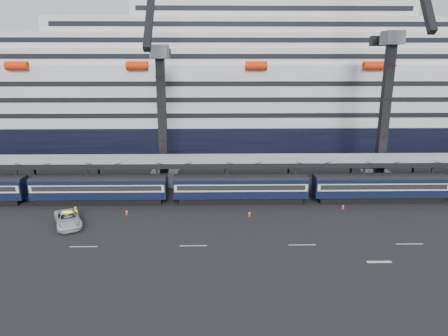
{
  "coord_description": "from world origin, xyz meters",
  "views": [
    {
      "loc": [
        -11.37,
        -44.15,
        19.62
      ],
      "look_at": [
        -10.37,
        10.0,
        5.09
      ],
      "focal_mm": 32.0,
      "sensor_mm": 36.0,
      "label": 1
    }
  ],
  "objects": [
    {
      "name": "ground",
      "position": [
        0.0,
        0.0,
        0.0
      ],
      "size": [
        260.0,
        260.0,
        0.0
      ],
      "primitive_type": "plane",
      "color": "black",
      "rests_on": "ground"
    },
    {
      "name": "lane_markings",
      "position": [
        8.15,
        -5.23,
        0.01
      ],
      "size": [
        111.0,
        4.27,
        0.02
      ],
      "color": "beige",
      "rests_on": "ground"
    },
    {
      "name": "train",
      "position": [
        -4.65,
        10.0,
        2.2
      ],
      "size": [
        133.05,
        3.0,
        4.05
      ],
      "color": "black",
      "rests_on": "ground"
    },
    {
      "name": "canopy",
      "position": [
        0.0,
        14.0,
        5.25
      ],
      "size": [
        130.0,
        6.25,
        5.53
      ],
      "color": "gray",
      "rests_on": "ground"
    },
    {
      "name": "cruise_ship",
      "position": [
        -1.08,
        45.99,
        12.34
      ],
      "size": [
        214.09,
        28.84,
        34.0
      ],
      "color": "black",
      "rests_on": "ground"
    },
    {
      "name": "crane_dark_near",
      "position": [
        -20.0,
        18.59,
        11.93
      ],
      "size": [
        4.5,
        17.75,
        35.08
      ],
      "color": "#4E5056",
      "rests_on": "ground"
    },
    {
      "name": "crane_dark_mid",
      "position": [
        15.0,
        17.59,
        13.36
      ],
      "size": [
        4.5,
        18.24,
        39.64
      ],
      "color": "#4E5056",
      "rests_on": "ground"
    },
    {
      "name": "pickup_truck",
      "position": [
        -29.73,
        1.88,
        0.85
      ],
      "size": [
        5.2,
        6.77,
        1.71
      ],
      "primitive_type": "imported",
      "rotation": [
        0.0,
        0.0,
        0.45
      ],
      "color": "#B9BBC1",
      "rests_on": "ground"
    },
    {
      "name": "worker",
      "position": [
        -29.24,
        3.41,
        0.96
      ],
      "size": [
        0.76,
        0.55,
        1.93
      ],
      "primitive_type": "imported",
      "rotation": [
        0.0,
        0.0,
        3.0
      ],
      "color": "#BDE80C",
      "rests_on": "ground"
    },
    {
      "name": "traffic_cone_b",
      "position": [
        -23.32,
        5.39,
        0.38
      ],
      "size": [
        0.38,
        0.38,
        0.76
      ],
      "color": "#F02E07",
      "rests_on": "ground"
    },
    {
      "name": "traffic_cone_c",
      "position": [
        -7.15,
        4.58,
        0.37
      ],
      "size": [
        0.37,
        0.37,
        0.75
      ],
      "color": "#F02E07",
      "rests_on": "ground"
    },
    {
      "name": "traffic_cone_d",
      "position": [
        5.9,
        6.96,
        0.35
      ],
      "size": [
        0.35,
        0.35,
        0.71
      ],
      "color": "#F02E07",
      "rests_on": "ground"
    }
  ]
}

